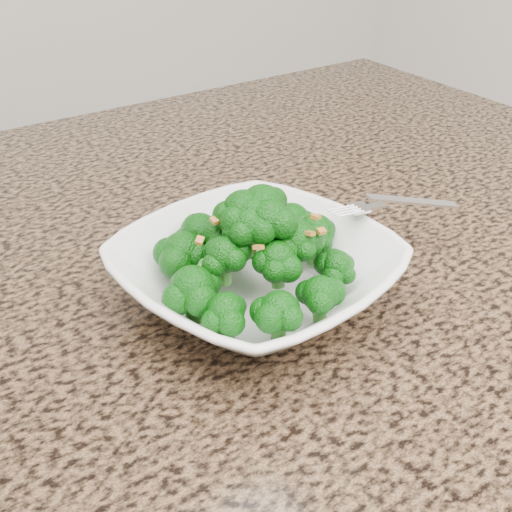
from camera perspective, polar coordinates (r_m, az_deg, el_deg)
granite_counter at (r=0.61m, az=-15.52°, el=-6.72°), size 1.64×1.04×0.03m
bowl at (r=0.59m, az=-0.00°, el=-1.64°), size 0.29×0.29×0.06m
broccoli_pile at (r=0.56m, az=0.00°, el=4.02°), size 0.21×0.21×0.07m
garlic_topping at (r=0.54m, az=0.00°, el=7.69°), size 0.13×0.13×0.01m
fork at (r=0.64m, az=10.69°, el=4.42°), size 0.17×0.08×0.01m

